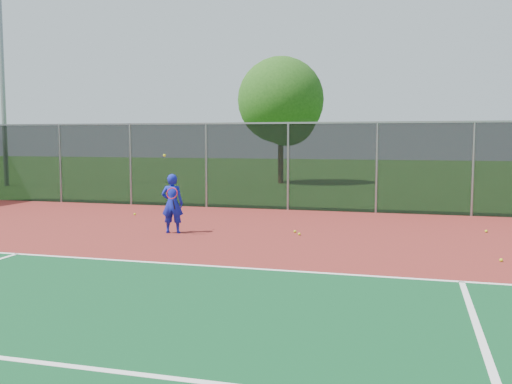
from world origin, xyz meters
The scene contains 11 objects.
ground centered at (0.00, 0.00, 0.00)m, with size 120.00×120.00×0.00m, color #245518.
court_apron centered at (0.00, 2.00, 0.01)m, with size 30.00×20.00×0.02m, color maroon.
fence_back centered at (0.00, 12.00, 1.56)m, with size 30.00×0.06×3.03m.
tennis_player centered at (-4.90, 6.44, 0.80)m, with size 0.62×0.65×2.07m.
practice_ball_0 centered at (-7.48, 9.32, 0.06)m, with size 0.07×0.07×0.07m, color #C4D618.
practice_ball_1 centered at (2.90, 4.95, 0.06)m, with size 0.07×0.07×0.07m, color #C4D618.
practice_ball_3 centered at (-1.81, 7.32, 0.06)m, with size 0.07×0.07×0.07m, color #C4D618.
practice_ball_4 centered at (3.06, 8.70, 0.06)m, with size 0.07×0.07×0.07m, color #C4D618.
practice_ball_5 centered at (-1.62, 6.96, 0.06)m, with size 0.07×0.07×0.07m, color #C4D618.
floodlight_nw centered at (-19.45, 18.14, 7.46)m, with size 0.90×0.40×13.35m.
tree_back_left centered at (-5.78, 23.43, 4.36)m, with size 4.73×4.73×6.94m.
Camera 1 is at (1.12, -7.24, 2.50)m, focal length 40.00 mm.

